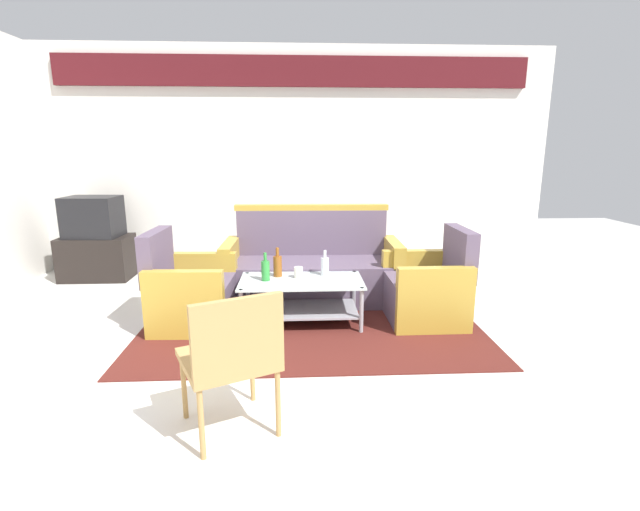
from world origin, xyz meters
name	(u,v)px	position (x,y,z in m)	size (l,w,h in m)	color
ground_plane	(299,372)	(0.00, 0.00, 0.00)	(14.00, 14.00, 0.00)	silver
wall_back	(296,155)	(0.00, 3.05, 1.48)	(6.52, 0.19, 2.80)	silver
rug	(311,321)	(0.12, 0.97, 0.01)	(2.99, 2.11, 0.01)	#511E19
couch	(312,270)	(0.15, 1.63, 0.32)	(1.81, 0.78, 0.96)	#5B4C60
armchair_left	(191,294)	(-0.96, 0.97, 0.29)	(0.73, 0.79, 0.85)	#5B4C60
armchair_right	(428,290)	(1.20, 0.97, 0.29)	(0.70, 0.76, 0.85)	#5B4C60
coffee_table	(302,295)	(0.03, 0.95, 0.27)	(1.10, 0.60, 0.40)	silver
bottle_brown	(278,265)	(-0.18, 1.08, 0.51)	(0.08, 0.08, 0.27)	brown
bottle_green	(266,270)	(-0.28, 0.95, 0.51)	(0.07, 0.07, 0.25)	#2D8C38
bottle_clear	(325,266)	(0.25, 1.10, 0.50)	(0.07, 0.07, 0.24)	silver
cup	(299,272)	(0.01, 1.02, 0.46)	(0.08, 0.08, 0.10)	silver
tv_stand	(98,258)	(-2.43, 2.55, 0.26)	(0.80, 0.50, 0.52)	black
television	(93,217)	(-2.43, 2.55, 0.76)	(0.62, 0.48, 0.48)	black
wicker_chair	(233,353)	(-0.36, -0.71, 0.49)	(0.64, 0.64, 0.84)	#AD844C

